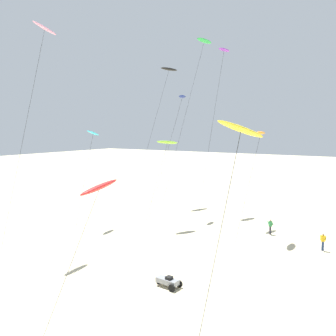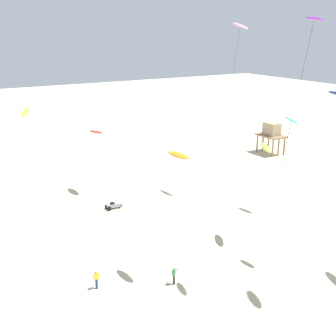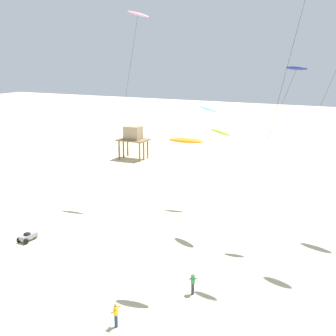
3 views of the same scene
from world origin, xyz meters
TOP-DOWN VIEW (x-y plane):
  - ground_plane at (0.00, 0.00)m, footprint 260.00×260.00m
  - kite_yellow at (-14.24, -3.74)m, footprint 4.65×1.81m
  - kite_pink at (-5.03, 19.89)m, footprint 6.32×1.61m
  - kite_purple at (14.50, 10.03)m, footprint 5.64×1.74m
  - kite_green at (19.17, 15.19)m, footprint 9.69×3.05m
  - kite_red at (-14.19, 4.72)m, footprint 5.44×1.62m
  - kite_lime at (7.07, 13.65)m, footprint 4.98×2.06m
  - kite_black at (20.19, 21.73)m, footprint 8.99×2.88m
  - kite_cyan at (2.81, 21.35)m, footprint 3.58×1.04m
  - kite_navy at (13.11, 15.25)m, footprint 6.67×1.85m
  - kite_orange at (8.39, 2.97)m, footprint 5.21×1.56m
  - kite_flyer_nearest at (6.72, -3.87)m, footprint 0.58×0.60m
  - kite_flyer_middle at (9.47, 1.96)m, footprint 0.73×0.73m
  - beach_buggy at (-7.89, 4.06)m, footprint 1.07×2.09m

SIDE VIEW (x-z plane):
  - ground_plane at x=0.00m, z-range 0.00..0.00m
  - beach_buggy at x=-7.89m, z-range 0.02..0.84m
  - kite_flyer_nearest at x=6.72m, z-range 0.06..1.73m
  - kite_flyer_middle at x=9.47m, z-range 0.06..1.73m
  - kite_red at x=-14.19m, z-range 3.77..12.41m
  - kite_lime at x=7.07m, z-range 4.67..14.82m
  - kite_cyan at x=2.81m, z-range 5.08..16.33m
  - kite_orange at x=8.39m, z-range 5.32..16.47m
  - kite_yellow at x=-14.24m, z-range 5.35..17.28m
  - kite_navy at x=13.11m, z-range 7.36..23.18m
  - kite_black at x=20.19m, z-range 10.01..30.78m
  - kite_pink at x=-5.03m, z-range 9.91..31.40m
  - kite_purple at x=14.50m, z-range 10.01..31.46m
  - kite_green at x=19.17m, z-range 11.38..35.65m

